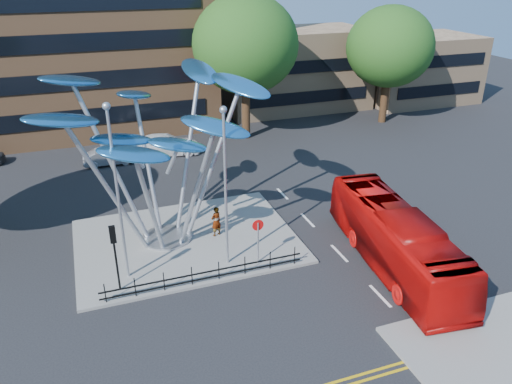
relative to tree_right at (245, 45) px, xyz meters
name	(u,v)px	position (x,y,z in m)	size (l,w,h in m)	color
ground	(236,300)	(-8.00, -22.00, -8.04)	(120.00, 120.00, 0.00)	black
traffic_island	(187,241)	(-9.00, -16.00, -7.96)	(12.00, 9.00, 0.15)	slate
low_building_near	(294,69)	(8.00, 8.00, -4.04)	(15.00, 8.00, 8.00)	tan
low_building_far	(418,68)	(22.00, 6.00, -4.54)	(12.00, 8.00, 7.00)	tan
tree_right	(245,45)	(0.00, 0.00, 0.00)	(8.80, 8.80, 12.11)	black
tree_far	(390,47)	(14.00, 0.00, -0.93)	(8.00, 8.00, 10.81)	black
leaf_sculpture	(155,123)	(-10.07, -15.32, -1.16)	(12.72, 9.54, 9.51)	#9EA0A5
street_lamp_left	(116,180)	(-12.50, -18.50, -2.68)	(0.36, 0.36, 8.80)	#9EA0A5
street_lamp_right	(225,175)	(-7.50, -19.00, -2.94)	(0.36, 0.36, 8.30)	#9EA0A5
traffic_light_island	(114,245)	(-13.00, -19.50, -5.42)	(0.28, 0.18, 3.42)	black
no_entry_sign_island	(258,234)	(-6.00, -19.48, -6.22)	(0.60, 0.10, 2.45)	#9EA0A5
pedestrian_railing_front	(206,275)	(-9.00, -20.30, -7.48)	(10.00, 0.06, 1.00)	black
red_bus	(395,239)	(0.50, -21.93, -6.46)	(2.64, 11.30, 3.15)	#B90A08
pedestrian	(216,221)	(-7.27, -16.10, -7.00)	(0.65, 0.42, 1.77)	gray
parked_car_mid	(109,157)	(-11.99, -2.53, -7.39)	(1.37, 3.92, 1.29)	#929499
parked_car_right	(166,145)	(-7.49, -1.73, -7.23)	(2.27, 5.59, 1.62)	white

